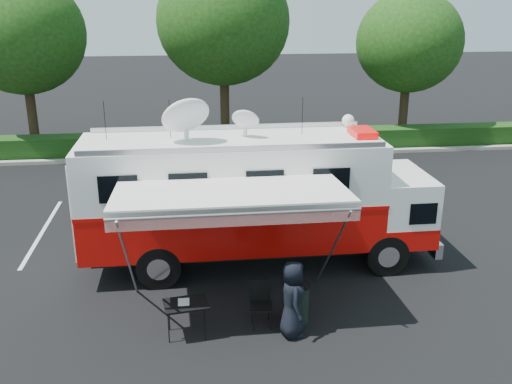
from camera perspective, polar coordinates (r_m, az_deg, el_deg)
ground_plane at (r=16.07m, az=0.22°, el=-7.00°), size 120.00×120.00×0.00m
back_border at (r=27.47m, az=-0.78°, el=14.73°), size 60.00×6.14×8.87m
stall_lines at (r=18.75m, az=-2.44°, el=-3.07°), size 24.12×5.50×0.01m
command_truck at (r=15.31m, az=-0.08°, el=-0.48°), size 9.43×2.59×4.53m
awning at (r=12.38m, az=-2.48°, el=-0.49°), size 5.15×2.66×3.11m
person at (r=12.95m, az=3.60°, el=-13.98°), size 0.57×0.86×1.74m
folding_table at (r=12.59m, az=-7.01°, el=-11.14°), size 1.02×0.79×0.80m
folding_chair at (r=13.00m, az=0.47°, el=-10.63°), size 0.54×0.57×1.03m
trash_bin at (r=13.19m, az=4.02°, el=-10.96°), size 0.62×0.62×0.93m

